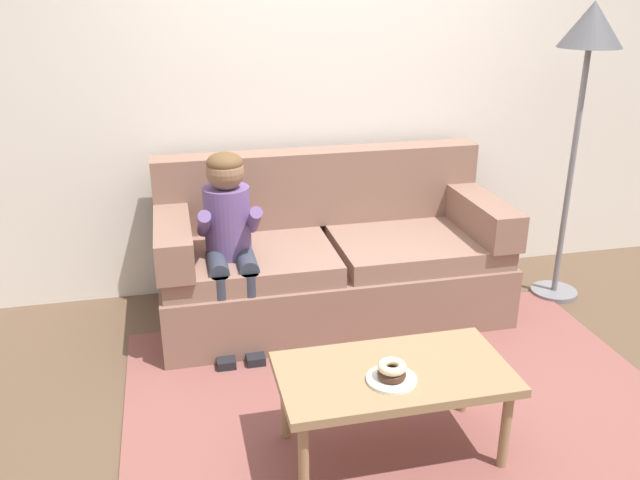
{
  "coord_description": "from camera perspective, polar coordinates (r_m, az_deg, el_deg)",
  "views": [
    {
      "loc": [
        -1.02,
        -2.8,
        1.97
      ],
      "look_at": [
        -0.26,
        0.45,
        0.65
      ],
      "focal_mm": 37.22,
      "sensor_mm": 36.0,
      "label": 1
    }
  ],
  "objects": [
    {
      "name": "floor_lamp",
      "position": [
        4.32,
        22.06,
        14.7
      ],
      "size": [
        0.37,
        0.37,
        1.86
      ],
      "color": "slate",
      "rests_on": "ground"
    },
    {
      "name": "toy_controller",
      "position": [
        3.75,
        12.25,
        -10.2
      ],
      "size": [
        0.23,
        0.09,
        0.05
      ],
      "rotation": [
        0.0,
        0.0,
        -0.13
      ],
      "color": "#339E56",
      "rests_on": "ground"
    },
    {
      "name": "couch",
      "position": [
        4.1,
        0.87,
        -1.72
      ],
      "size": [
        2.07,
        0.9,
        0.97
      ],
      "color": "#846051",
      "rests_on": "ground"
    },
    {
      "name": "person_child",
      "position": [
        3.69,
        -7.82,
        0.76
      ],
      "size": [
        0.34,
        0.58,
        1.1
      ],
      "color": "#664C84",
      "rests_on": "ground"
    },
    {
      "name": "donut_second",
      "position": [
        2.77,
        6.21,
        -10.76
      ],
      "size": [
        0.13,
        0.13,
        0.04
      ],
      "primitive_type": "torus",
      "rotation": [
        0.0,
        0.0,
        1.67
      ],
      "color": "beige",
      "rests_on": "donut"
    },
    {
      "name": "ground",
      "position": [
        3.58,
        5.86,
        -12.01
      ],
      "size": [
        10.0,
        10.0,
        0.0
      ],
      "primitive_type": "plane",
      "color": "brown"
    },
    {
      "name": "area_rug",
      "position": [
        3.38,
        7.25,
        -14.18
      ],
      "size": [
        2.68,
        2.07,
        0.01
      ],
      "primitive_type": "cube",
      "color": "brown",
      "rests_on": "ground"
    },
    {
      "name": "plate",
      "position": [
        2.8,
        6.16,
        -11.82
      ],
      "size": [
        0.21,
        0.21,
        0.01
      ],
      "primitive_type": "cylinder",
      "color": "white",
      "rests_on": "coffee_table"
    },
    {
      "name": "wall_back",
      "position": [
        4.36,
        0.56,
        14.05
      ],
      "size": [
        8.0,
        0.1,
        2.8
      ],
      "primitive_type": "cube",
      "color": "silver",
      "rests_on": "ground"
    },
    {
      "name": "donut",
      "position": [
        2.79,
        6.18,
        -11.39
      ],
      "size": [
        0.17,
        0.17,
        0.04
      ],
      "primitive_type": "torus",
      "rotation": [
        0.0,
        0.0,
        2.46
      ],
      "color": "#422619",
      "rests_on": "plate"
    },
    {
      "name": "coffee_table",
      "position": [
        2.9,
        6.34,
        -11.82
      ],
      "size": [
        0.99,
        0.53,
        0.43
      ],
      "color": "#937551",
      "rests_on": "ground"
    }
  ]
}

